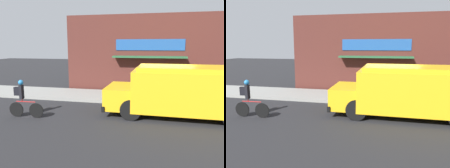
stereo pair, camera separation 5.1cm
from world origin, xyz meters
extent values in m
plane|color=#232326|center=(0.00, 0.00, 0.00)|extent=(70.00, 70.00, 0.00)
cube|color=gray|center=(0.00, 1.37, 0.08)|extent=(28.00, 2.74, 0.16)
cube|color=#4C231E|center=(0.00, 3.03, 2.48)|extent=(12.76, 0.18, 4.96)
cube|color=#1E4C93|center=(-0.96, 2.92, 3.08)|extent=(4.21, 0.05, 0.68)
cube|color=#235633|center=(-0.96, 2.56, 2.35)|extent=(4.42, 0.78, 0.10)
cube|color=yellow|center=(1.11, -1.31, 1.15)|extent=(5.08, 2.43, 1.70)
cube|color=yellow|center=(-2.02, -1.28, 0.77)|extent=(1.21, 2.20, 0.93)
cube|color=yellow|center=(1.11, -1.31, 2.09)|extent=(4.67, 2.23, 0.18)
cube|color=black|center=(-2.57, -1.28, 0.40)|extent=(0.14, 2.34, 0.24)
cube|color=red|center=(-0.27, 0.14, 1.24)|extent=(0.03, 0.44, 0.44)
cylinder|color=black|center=(-1.42, -0.26, 0.43)|extent=(0.87, 0.27, 0.87)
cylinder|color=black|center=(-1.44, -2.32, 0.43)|extent=(0.87, 0.27, 0.87)
cylinder|color=black|center=(2.46, -0.29, 0.43)|extent=(0.87, 0.27, 0.87)
cylinder|color=black|center=(-5.38, -2.88, 0.32)|extent=(0.64, 0.06, 0.64)
cylinder|color=black|center=(-6.31, -2.91, 0.32)|extent=(0.64, 0.06, 0.64)
cylinder|color=red|center=(-5.85, -2.90, 0.69)|extent=(0.88, 0.07, 0.04)
cylinder|color=red|center=(-6.01, -2.90, 0.75)|extent=(0.04, 0.04, 0.12)
cube|color=black|center=(-6.01, -2.90, 1.10)|extent=(0.13, 0.20, 0.59)
sphere|color=#2375B7|center=(-6.01, -2.90, 1.51)|extent=(0.22, 0.22, 0.22)
cube|color=black|center=(-6.20, -2.91, 1.13)|extent=(0.27, 0.15, 0.36)
cylinder|color=#2D5138|center=(-0.15, 1.61, 0.59)|extent=(0.63, 0.63, 0.85)
cylinder|color=black|center=(-0.15, 1.61, 1.03)|extent=(0.64, 0.64, 0.04)
camera|label=1|loc=(-0.37, -10.91, 3.05)|focal=35.00mm
camera|label=2|loc=(-0.32, -10.90, 3.05)|focal=35.00mm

